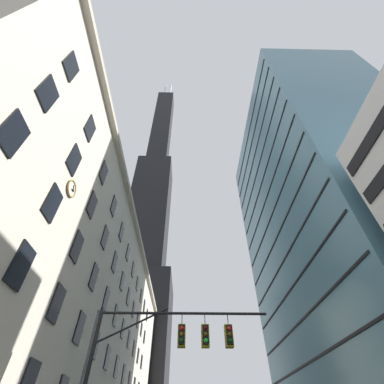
{
  "coord_description": "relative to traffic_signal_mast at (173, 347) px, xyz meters",
  "views": [
    {
      "loc": [
        -2.56,
        -9.02,
        1.88
      ],
      "look_at": [
        -2.03,
        18.01,
        27.99
      ],
      "focal_mm": 24.05,
      "sensor_mm": 36.0,
      "label": 1
    }
  ],
  "objects": [
    {
      "name": "dark_skyscraper",
      "position": [
        -15.44,
        68.93,
        52.25
      ],
      "size": [
        22.16,
        22.16,
        193.15
      ],
      "color": "black",
      "rests_on": "ground"
    },
    {
      "name": "glass_office_midrise",
      "position": [
        23.13,
        18.37,
        22.92
      ],
      "size": [
        17.93,
        33.68,
        56.24
      ],
      "color": "teal",
      "rests_on": "ground"
    },
    {
      "name": "traffic_signal_mast",
      "position": [
        0.0,
        0.0,
        0.0
      ],
      "size": [
        9.04,
        0.63,
        6.94
      ],
      "color": "black",
      "rests_on": "sidewalk_left"
    },
    {
      "name": "street_lamppost",
      "position": [
        -5.83,
        5.92,
        0.08
      ],
      "size": [
        1.92,
        0.32,
        8.83
      ],
      "color": "#47474C",
      "rests_on": "sidewalk_left"
    },
    {
      "name": "station_building",
      "position": [
        -15.85,
        22.13,
        8.24
      ],
      "size": [
        16.81,
        67.32,
        26.92
      ],
      "color": "beige",
      "rests_on": "ground"
    }
  ]
}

